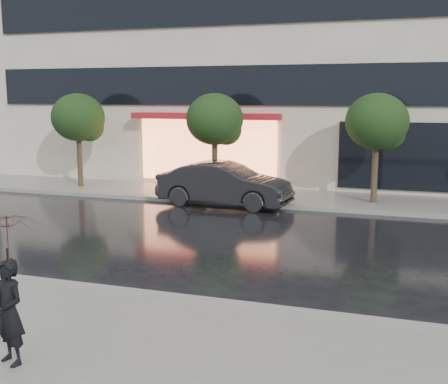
% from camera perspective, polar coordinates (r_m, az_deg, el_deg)
% --- Properties ---
extents(ground, '(120.00, 120.00, 0.00)m').
position_cam_1_polar(ground, '(11.81, -3.03, -9.48)').
color(ground, black).
rests_on(ground, ground).
extents(sidewalk_near, '(60.00, 4.50, 0.12)m').
position_cam_1_polar(sidewalk_near, '(9.06, -10.74, -15.43)').
color(sidewalk_near, slate).
rests_on(sidewalk_near, ground).
extents(sidewalk_far, '(60.00, 3.50, 0.12)m').
position_cam_1_polar(sidewalk_far, '(21.38, 6.91, -0.62)').
color(sidewalk_far, slate).
rests_on(sidewalk_far, ground).
extents(curb_near, '(60.00, 0.25, 0.14)m').
position_cam_1_polar(curb_near, '(10.92, -4.96, -10.76)').
color(curb_near, gray).
rests_on(curb_near, ground).
extents(curb_far, '(60.00, 0.25, 0.14)m').
position_cam_1_polar(curb_far, '(19.69, 5.91, -1.47)').
color(curb_far, gray).
rests_on(curb_far, ground).
extents(tree_far_west, '(2.20, 2.20, 3.99)m').
position_cam_1_polar(tree_far_west, '(24.22, -14.45, 7.18)').
color(tree_far_west, '#33261C').
rests_on(tree_far_west, ground).
extents(tree_mid_west, '(2.20, 2.20, 3.99)m').
position_cam_1_polar(tree_mid_west, '(21.60, -0.78, 7.20)').
color(tree_mid_west, '#33261C').
rests_on(tree_mid_west, ground).
extents(tree_mid_east, '(2.20, 2.20, 3.99)m').
position_cam_1_polar(tree_mid_east, '(20.47, 15.44, 6.71)').
color(tree_mid_east, '#33261C').
rests_on(tree_mid_east, ground).
extents(parked_car, '(4.85, 1.99, 1.56)m').
position_cam_1_polar(parked_car, '(19.90, 0.05, 0.78)').
color(parked_car, black).
rests_on(parked_car, ground).
extents(pedestrian_with_umbrella, '(1.14, 1.15, 2.18)m').
position_cam_1_polar(pedestrian_with_umbrella, '(8.38, -21.16, -7.04)').
color(pedestrian_with_umbrella, black).
rests_on(pedestrian_with_umbrella, sidewalk_near).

